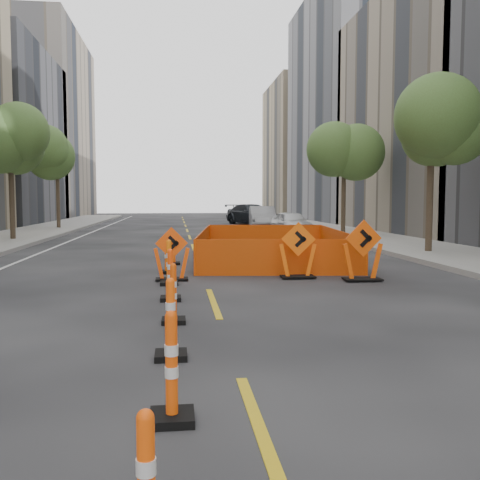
{
  "coord_description": "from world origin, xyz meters",
  "views": [
    {
      "loc": [
        -0.72,
        -6.38,
        2.05
      ],
      "look_at": [
        0.73,
        5.71,
        1.1
      ],
      "focal_mm": 40.0,
      "sensor_mm": 36.0,
      "label": 1
    }
  ],
  "objects": [
    {
      "name": "channelizer_7",
      "position": [
        -0.98,
        8.26,
        0.52
      ],
      "size": [
        0.41,
        0.41,
        1.04
      ],
      "primitive_type": null,
      "color": "#DE4A09",
      "rests_on": "ground"
    },
    {
      "name": "chevron_sign_right",
      "position": [
        3.87,
        6.32,
        0.76
      ],
      "size": [
        1.02,
        0.62,
        1.53
      ],
      "primitive_type": null,
      "rotation": [
        0.0,
        0.0,
        0.01
      ],
      "color": "#DD4909",
      "rests_on": "ground"
    },
    {
      "name": "channelizer_6",
      "position": [
        -0.89,
        6.3,
        0.54
      ],
      "size": [
        0.43,
        0.43,
        1.08
      ],
      "primitive_type": null,
      "color": "orange",
      "rests_on": "ground"
    },
    {
      "name": "parked_car_near",
      "position": [
        5.86,
        23.58,
        0.67
      ],
      "size": [
        2.03,
        4.09,
        1.34
      ],
      "primitive_type": "imported",
      "rotation": [
        0.0,
        0.0,
        0.12
      ],
      "color": "silver",
      "rests_on": "ground"
    },
    {
      "name": "tree_r_c",
      "position": [
        8.4,
        22.0,
        4.53
      ],
      "size": [
        2.8,
        2.8,
        5.95
      ],
      "color": "#382B1E",
      "rests_on": "ground"
    },
    {
      "name": "bld_left_e",
      "position": [
        -17.0,
        55.6,
        10.0
      ],
      "size": [
        12.0,
        20.0,
        20.0
      ],
      "primitive_type": "cube",
      "color": "gray",
      "rests_on": "ground"
    },
    {
      "name": "chevron_sign_center",
      "position": [
        2.38,
        6.95,
        0.72
      ],
      "size": [
        1.1,
        0.84,
        1.45
      ],
      "primitive_type": null,
      "rotation": [
        0.0,
        0.0,
        -0.31
      ],
      "color": "#F55A0A",
      "rests_on": "ground"
    },
    {
      "name": "bld_right_c",
      "position": [
        17.0,
        23.8,
        7.0
      ],
      "size": [
        12.0,
        16.0,
        14.0
      ],
      "primitive_type": "cube",
      "color": "gray",
      "rests_on": "ground"
    },
    {
      "name": "channelizer_3",
      "position": [
        -0.8,
        0.39,
        0.52
      ],
      "size": [
        0.41,
        0.41,
        1.04
      ],
      "primitive_type": null,
      "color": "#FC530A",
      "rests_on": "ground"
    },
    {
      "name": "sidewalk_right",
      "position": [
        9.0,
        12.0,
        0.07
      ],
      "size": [
        4.0,
        90.0,
        0.15
      ],
      "primitive_type": "cube",
      "color": "gray",
      "rests_on": "ground"
    },
    {
      "name": "parked_car_far",
      "position": [
        5.27,
        35.32,
        0.81
      ],
      "size": [
        4.28,
        6.0,
        1.61
      ],
      "primitive_type": "imported",
      "rotation": [
        0.0,
        0.0,
        0.41
      ],
      "color": "black",
      "rests_on": "ground"
    },
    {
      "name": "channelizer_5",
      "position": [
        -0.84,
        4.33,
        0.52
      ],
      "size": [
        0.41,
        0.41,
        1.05
      ],
      "primitive_type": null,
      "color": "#FC430A",
      "rests_on": "ground"
    },
    {
      "name": "bld_right_e",
      "position": [
        17.0,
        58.6,
        8.0
      ],
      "size": [
        12.0,
        14.0,
        16.0
      ],
      "primitive_type": "cube",
      "color": "tan",
      "rests_on": "ground"
    },
    {
      "name": "tree_l_c",
      "position": [
        -8.4,
        20.0,
        4.53
      ],
      "size": [
        2.8,
        2.8,
        5.95
      ],
      "color": "#382B1E",
      "rests_on": "ground"
    },
    {
      "name": "channelizer_8",
      "position": [
        -0.8,
        10.23,
        0.5
      ],
      "size": [
        0.39,
        0.39,
        0.99
      ],
      "primitive_type": null,
      "color": "#EF4C0A",
      "rests_on": "ground"
    },
    {
      "name": "channelizer_2",
      "position": [
        -0.77,
        -1.58,
        0.52
      ],
      "size": [
        0.41,
        0.41,
        1.04
      ],
      "primitive_type": null,
      "color": "#E64709",
      "rests_on": "ground"
    },
    {
      "name": "safety_fence",
      "position": [
        2.47,
        11.33,
        0.49
      ],
      "size": [
        5.42,
        8.25,
        0.97
      ],
      "primitive_type": null,
      "rotation": [
        0.0,
        0.0,
        -0.11
      ],
      "color": "#DE4F0B",
      "rests_on": "ground"
    },
    {
      "name": "parked_car_mid",
      "position": [
        5.15,
        29.62,
        0.77
      ],
      "size": [
        2.01,
        4.77,
        1.53
      ],
      "primitive_type": "imported",
      "rotation": [
        0.0,
        0.0,
        -0.08
      ],
      "color": "#939398",
      "rests_on": "ground"
    },
    {
      "name": "ground_plane",
      "position": [
        0.0,
        0.0,
        0.0
      ],
      "size": [
        140.0,
        140.0,
        0.0
      ],
      "primitive_type": "plane",
      "color": "black"
    },
    {
      "name": "tree_l_d",
      "position": [
        -8.4,
        30.0,
        4.53
      ],
      "size": [
        2.8,
        2.8,
        5.95
      ],
      "color": "#382B1E",
      "rests_on": "ground"
    },
    {
      "name": "chevron_sign_left",
      "position": [
        -0.83,
        6.97,
        0.67
      ],
      "size": [
        0.93,
        0.6,
        1.34
      ],
      "primitive_type": null,
      "rotation": [
        0.0,
        0.0,
        0.08
      ],
      "color": "#F74A0A",
      "rests_on": "ground"
    },
    {
      "name": "tree_r_b",
      "position": [
        8.4,
        12.0,
        4.53
      ],
      "size": [
        2.8,
        2.8,
        5.95
      ],
      "color": "#382B1E",
      "rests_on": "ground"
    },
    {
      "name": "bld_right_d",
      "position": [
        17.0,
        40.2,
        10.0
      ],
      "size": [
        12.0,
        18.0,
        20.0
      ],
      "primitive_type": "cube",
      "color": "gray",
      "rests_on": "ground"
    },
    {
      "name": "channelizer_4",
      "position": [
        -0.77,
        2.36,
        0.5
      ],
      "size": [
        0.39,
        0.39,
        0.99
      ],
      "primitive_type": null,
      "color": "#D94309",
      "rests_on": "ground"
    }
  ]
}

